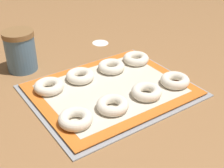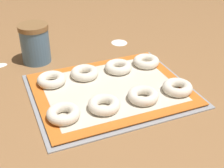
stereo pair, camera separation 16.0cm
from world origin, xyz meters
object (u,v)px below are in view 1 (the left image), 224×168
(bagel_front_mid_right, at_px, (146,92))
(flour_canister, at_px, (20,51))
(bagel_front_far_left, at_px, (76,119))
(bagel_front_far_right, at_px, (175,80))
(bagel_back_far_left, at_px, (49,86))
(bagel_back_mid_right, at_px, (111,67))
(baking_tray, at_px, (112,90))
(bagel_front_mid_left, at_px, (113,105))
(bagel_back_far_right, at_px, (136,59))
(bagel_back_mid_left, at_px, (80,76))

(bagel_front_mid_right, bearing_deg, flour_canister, 120.98)
(bagel_front_far_left, bearing_deg, bagel_front_far_right, -0.57)
(bagel_back_far_left, bearing_deg, bagel_back_mid_right, -0.60)
(baking_tray, relative_size, bagel_back_mid_right, 5.31)
(bagel_front_mid_left, xyz_separation_m, bagel_back_far_right, (0.22, 0.18, 0.00))
(baking_tray, xyz_separation_m, bagel_front_far_left, (-0.16, -0.08, 0.02))
(bagel_back_mid_left, relative_size, bagel_back_mid_right, 1.00)
(bagel_back_far_right, bearing_deg, bagel_front_far_left, -151.75)
(bagel_front_far_right, distance_m, bagel_back_far_right, 0.18)
(bagel_back_far_left, xyz_separation_m, bagel_back_far_right, (0.31, -0.00, 0.00))
(bagel_front_mid_left, distance_m, bagel_back_far_right, 0.28)
(bagel_back_far_right, bearing_deg, bagel_front_mid_right, -120.13)
(bagel_front_far_right, xyz_separation_m, bagel_back_mid_right, (-0.10, 0.18, 0.00))
(bagel_front_mid_right, xyz_separation_m, bagel_front_far_right, (0.11, 0.00, 0.00))
(bagel_back_mid_right, xyz_separation_m, bagel_back_far_right, (0.10, 0.00, 0.00))
(bagel_front_mid_left, bearing_deg, bagel_front_far_left, 178.45)
(bagel_back_mid_left, relative_size, bagel_back_far_right, 1.00)
(bagel_back_far_right, bearing_deg, bagel_back_far_left, 179.70)
(baking_tray, height_order, bagel_back_mid_left, bagel_back_mid_left)
(bagel_back_mid_right, height_order, bagel_back_far_right, same)
(bagel_front_far_right, distance_m, bagel_back_far_left, 0.36)
(bagel_back_mid_left, distance_m, flour_canister, 0.22)
(bagel_front_mid_left, distance_m, bagel_front_far_right, 0.22)
(bagel_back_mid_right, bearing_deg, baking_tray, -123.47)
(baking_tray, relative_size, bagel_front_mid_left, 5.31)
(bagel_back_mid_left, bearing_deg, bagel_front_far_left, -122.60)
(bagel_back_far_left, bearing_deg, bagel_back_mid_left, 1.09)
(bagel_front_far_right, relative_size, bagel_back_mid_right, 1.00)
(bagel_back_mid_left, bearing_deg, flour_canister, 121.41)
(bagel_front_far_right, relative_size, bagel_back_far_left, 1.00)
(bagel_front_mid_right, bearing_deg, bagel_back_mid_left, 120.53)
(baking_tray, relative_size, bagel_back_mid_left, 5.31)
(baking_tray, xyz_separation_m, flour_canister, (-0.16, 0.27, 0.06))
(bagel_front_mid_left, distance_m, flour_canister, 0.38)
(bagel_front_far_right, xyz_separation_m, bagel_back_mid_left, (-0.21, 0.18, 0.00))
(bagel_front_mid_left, height_order, bagel_front_mid_right, same)
(bagel_front_mid_left, xyz_separation_m, bagel_front_far_right, (0.22, -0.00, 0.00))
(bagel_front_far_left, distance_m, bagel_back_far_right, 0.37)
(bagel_back_far_left, bearing_deg, flour_canister, 92.67)
(bagel_back_far_left, relative_size, bagel_back_mid_left, 1.00)
(bagel_front_mid_right, relative_size, flour_canister, 0.65)
(bagel_back_far_left, distance_m, bagel_back_mid_right, 0.21)
(bagel_front_mid_right, height_order, bagel_back_far_right, same)
(bagel_back_mid_right, bearing_deg, bagel_front_mid_right, -91.24)
(flour_canister, bearing_deg, baking_tray, -59.27)
(bagel_back_far_right, bearing_deg, baking_tray, -150.54)
(bagel_back_mid_left, bearing_deg, bagel_front_mid_left, -92.02)
(bagel_back_far_right, distance_m, flour_canister, 0.37)
(bagel_front_mid_right, bearing_deg, baking_tray, 121.73)
(bagel_front_mid_right, distance_m, bagel_back_far_left, 0.27)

